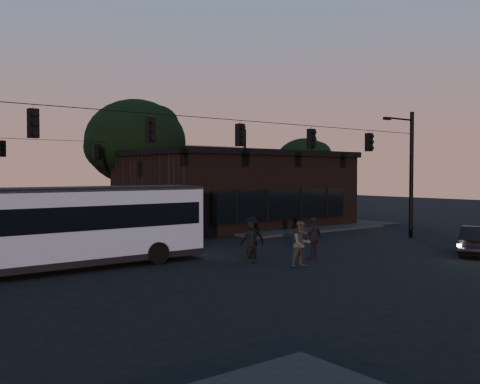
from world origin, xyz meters
TOP-DOWN VIEW (x-y plane):
  - ground at (0.00, 0.00)m, footprint 120.00×120.00m
  - sidewalk_far_right at (12.00, 14.00)m, footprint 14.00×10.00m
  - building at (9.00, 15.97)m, footprint 15.40×10.41m
  - tree_behind at (4.00, 22.00)m, footprint 7.60×7.60m
  - tree_right at (18.00, 18.00)m, footprint 5.20×5.20m
  - signal_rig_near at (0.00, 4.00)m, footprint 26.24×0.30m
  - signal_rig_far at (0.00, 20.00)m, footprint 26.24×0.30m
  - bus at (-7.14, 6.22)m, footprint 11.66×2.94m
  - car at (9.55, -2.03)m, footprint 4.36×3.02m
  - pedestrian_a at (-0.41, 2.66)m, footprint 0.69×0.50m
  - pedestrian_b at (0.68, 0.78)m, footprint 1.00×0.83m
  - pedestrian_c at (2.50, 1.87)m, footprint 1.18×0.67m
  - pedestrian_d at (0.47, 3.70)m, footprint 1.32×0.91m

SIDE VIEW (x-z plane):
  - ground at x=0.00m, z-range 0.00..0.00m
  - sidewalk_far_right at x=12.00m, z-range 0.00..0.15m
  - car at x=9.55m, z-range 0.00..1.36m
  - pedestrian_a at x=-0.41m, z-range 0.00..1.76m
  - pedestrian_d at x=0.47m, z-range 0.00..1.87m
  - pedestrian_b at x=0.68m, z-range 0.00..1.88m
  - pedestrian_c at x=2.50m, z-range 0.00..1.90m
  - bus at x=-7.14m, z-range 0.20..3.48m
  - building at x=9.00m, z-range 0.01..5.41m
  - signal_rig_far at x=0.00m, z-range 0.45..7.95m
  - signal_rig_near at x=0.00m, z-range 0.70..8.20m
  - tree_right at x=18.00m, z-range 1.20..8.06m
  - tree_behind at x=4.00m, z-range 1.48..10.91m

